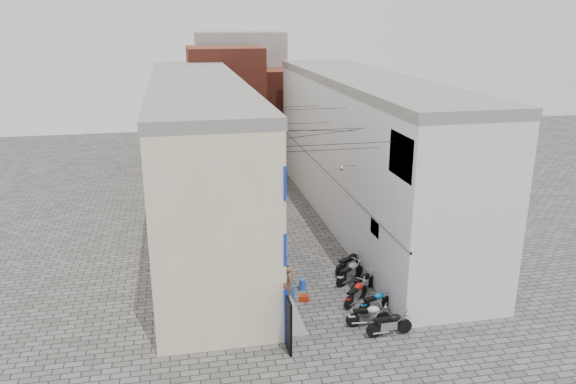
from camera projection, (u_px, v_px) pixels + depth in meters
ground at (347, 336)px, 22.72m from camera, size 90.00×90.00×0.00m
plinth at (252, 225)px, 34.44m from camera, size 0.90×26.00×0.25m
building_left at (200, 158)px, 32.52m from camera, size 5.10×27.00×9.00m
building_right at (364, 150)px, 34.47m from camera, size 5.94×26.00×9.00m
building_far_brick_left at (226, 108)px, 47.01m from camera, size 6.00×6.00×10.00m
building_far_brick_right at (280, 114)px, 50.13m from camera, size 5.00×6.00×8.00m
building_far_concrete at (241, 93)px, 52.85m from camera, size 8.00×5.00×11.00m
far_shopfront at (255, 159)px, 45.91m from camera, size 2.00×0.30×2.40m
overhead_wires at (305, 127)px, 27.73m from camera, size 5.80×13.02×1.32m
motorcycle_a at (389, 323)px, 22.61m from camera, size 1.98×0.70×1.13m
motorcycle_b at (368, 314)px, 23.29m from camera, size 1.94×0.76×1.10m
motorcycle_c at (375, 300)px, 24.50m from camera, size 1.83×1.06×1.01m
motorcycle_d at (356, 292)px, 25.16m from camera, size 1.79×1.72×1.09m
motorcycle_e at (363, 281)px, 26.25m from camera, size 1.82×1.51×1.05m
motorcycle_f at (350, 271)px, 27.15m from camera, size 1.98×1.68×1.15m
motorcycle_g at (350, 262)px, 28.17m from camera, size 2.08×1.61×1.18m
person_a at (289, 282)px, 25.18m from camera, size 0.38×0.55×1.45m
person_b at (284, 270)px, 26.14m from camera, size 0.97×0.98×1.60m
water_jug_near at (291, 291)px, 25.81m from camera, size 0.45×0.45×0.56m
water_jug_far at (303, 284)px, 26.51m from camera, size 0.42×0.42×0.53m
red_crate at (304, 298)px, 25.48m from camera, size 0.49×0.41×0.26m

